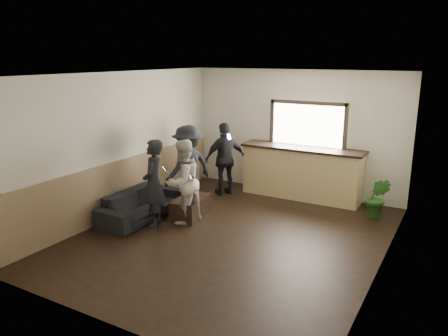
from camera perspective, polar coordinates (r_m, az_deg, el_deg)
The scene contains 12 objects.
ground at distance 7.80m, azimuth 1.00°, elevation -8.87°, with size 5.00×6.00×0.01m, color black.
room_shell at distance 7.71m, azimuth -3.76°, elevation 2.31°, with size 5.01×6.01×2.80m.
bar_counter at distance 9.82m, azimuth 10.13°, elevation -0.18°, with size 2.70×0.68×2.13m.
sofa at distance 8.69m, azimuth -10.64°, elevation -4.64°, with size 1.91×0.75×0.56m, color black.
coffee_table at distance 8.64m, azimuth -4.39°, elevation -5.15°, with size 0.49×0.88×0.39m, color black.
cup_a at distance 8.78m, azimuth -4.79°, elevation -3.10°, with size 0.13×0.13×0.11m, color silver.
cup_b at distance 8.38m, azimuth -4.54°, elevation -3.99°, with size 0.10×0.10×0.10m, color silver.
potted_plant at distance 9.00m, azimuth 19.40°, elevation -3.71°, with size 0.45×0.36×0.82m, color #2D6623.
person_a at distance 8.13m, azimuth -9.18°, elevation -1.98°, with size 0.61×0.70×1.63m.
person_b at distance 8.20m, azimuth -5.39°, elevation -1.80°, with size 0.73×0.87×1.60m.
person_c at distance 8.99m, azimuth -4.68°, elevation 0.11°, with size 0.95×1.26×1.73m.
person_d at distance 9.85m, azimuth 0.16°, elevation 1.19°, with size 0.91×1.01×1.65m.
Camera 1 is at (3.42, -6.29, 3.09)m, focal length 35.00 mm.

